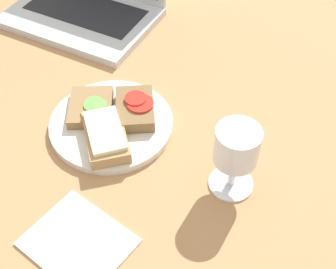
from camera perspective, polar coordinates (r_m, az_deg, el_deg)
The scene contains 7 objects.
wooden_table at distance 88.40cm, azimuth -4.53°, elevation 1.97°, with size 140.00×140.00×3.00cm, color #B27F51.
plate at distance 84.67cm, azimuth -6.91°, elevation 1.26°, with size 22.16×22.16×1.42cm, color silver.
sandwich_with_tomato at distance 84.18cm, azimuth -4.03°, elevation 3.23°, with size 10.92×11.95×3.05cm.
sandwich_with_cucumber at distance 85.82cm, azimuth -9.35°, elevation 3.33°, with size 11.24×11.95×2.25cm.
sandwich_with_cheese at distance 80.04cm, azimuth -7.61°, elevation -0.09°, with size 12.84×13.28×3.07cm.
wine_glass at distance 70.29cm, azimuth 8.34°, elevation -1.81°, with size 7.27×7.27×12.62cm.
napkin at distance 71.78cm, azimuth -10.90°, elevation -12.77°, with size 14.57×12.07×0.40cm, color white.
Camera 1 is at (34.29, -51.19, 64.89)cm, focal length 50.00 mm.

